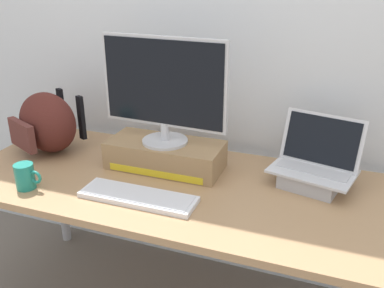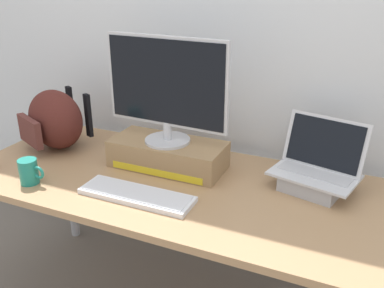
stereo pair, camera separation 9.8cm
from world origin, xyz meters
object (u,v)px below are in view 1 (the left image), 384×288
(desktop_monitor, at_px, (163,89))
(open_laptop, at_px, (313,172))
(toner_box_yellow, at_px, (165,155))
(external_keyboard, at_px, (138,197))
(messenger_backpack, at_px, (47,123))
(coffee_mug, at_px, (25,176))

(desktop_monitor, height_order, open_laptop, desktop_monitor)
(desktop_monitor, bearing_deg, toner_box_yellow, 88.91)
(external_keyboard, relative_size, messenger_backpack, 1.13)
(desktop_monitor, xyz_separation_m, external_keyboard, (0.01, -0.29, -0.35))
(external_keyboard, bearing_deg, messenger_backpack, 155.75)
(coffee_mug, bearing_deg, toner_box_yellow, 39.85)
(open_laptop, xyz_separation_m, messenger_backpack, (-1.23, -0.08, 0.08))
(open_laptop, bearing_deg, toner_box_yellow, -161.12)
(desktop_monitor, height_order, external_keyboard, desktop_monitor)
(toner_box_yellow, height_order, desktop_monitor, desktop_monitor)
(desktop_monitor, bearing_deg, open_laptop, 8.55)
(external_keyboard, relative_size, coffee_mug, 3.85)
(toner_box_yellow, xyz_separation_m, messenger_backpack, (-0.60, -0.02, 0.08))
(toner_box_yellow, height_order, messenger_backpack, messenger_backpack)
(messenger_backpack, xyz_separation_m, coffee_mug, (0.16, -0.35, -0.09))
(desktop_monitor, relative_size, coffee_mug, 4.69)
(coffee_mug, bearing_deg, external_keyboard, 9.41)
(desktop_monitor, height_order, coffee_mug, desktop_monitor)
(toner_box_yellow, distance_m, coffee_mug, 0.58)
(open_laptop, distance_m, messenger_backpack, 1.23)
(desktop_monitor, bearing_deg, coffee_mug, -137.23)
(desktop_monitor, height_order, messenger_backpack, desktop_monitor)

